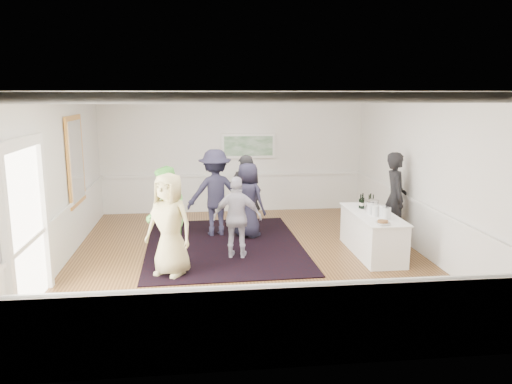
{
  "coord_description": "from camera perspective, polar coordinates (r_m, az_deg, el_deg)",
  "views": [
    {
      "loc": [
        -0.92,
        -9.28,
        3.19
      ],
      "look_at": [
        0.17,
        0.2,
        1.27
      ],
      "focal_mm": 35.0,
      "sensor_mm": 36.0,
      "label": 1
    }
  ],
  "objects": [
    {
      "name": "landscape_painting",
      "position": [
        13.36,
        -0.88,
        5.29
      ],
      "size": [
        1.44,
        0.06,
        0.66
      ],
      "color": "white",
      "rests_on": "wall_back"
    },
    {
      "name": "area_rug",
      "position": [
        10.63,
        -3.65,
        -6.08
      ],
      "size": [
        3.32,
        4.3,
        0.02
      ],
      "primitive_type": "cube",
      "rotation": [
        0.0,
        0.0,
        0.02
      ],
      "color": "black",
      "rests_on": "floor"
    },
    {
      "name": "nut_bowl",
      "position": [
        9.33,
        14.29,
        -3.41
      ],
      "size": [
        0.26,
        0.26,
        0.08
      ],
      "color": "white",
      "rests_on": "serving_table"
    },
    {
      "name": "juice_pitchers",
      "position": [
        9.84,
        13.99,
        -2.13
      ],
      "size": [
        0.32,
        0.54,
        0.24
      ],
      "color": "#7CC245",
      "rests_on": "serving_table"
    },
    {
      "name": "bartender",
      "position": [
        10.98,
        15.61,
        -0.68
      ],
      "size": [
        0.58,
        0.78,
        1.96
      ],
      "primitive_type": "imported",
      "rotation": [
        0.0,
        0.0,
        1.41
      ],
      "color": "black",
      "rests_on": "floor"
    },
    {
      "name": "wall_front",
      "position": [
        5.59,
        3.17,
        -5.2
      ],
      "size": [
        7.0,
        0.02,
        3.2
      ],
      "primitive_type": "cube",
      "color": "white",
      "rests_on": "floor"
    },
    {
      "name": "guest_dark_b",
      "position": [
        11.18,
        -1.2,
        -0.37
      ],
      "size": [
        0.71,
        0.5,
        1.84
      ],
      "primitive_type": "imported",
      "rotation": [
        0.0,
        0.0,
        3.05
      ],
      "color": "black",
      "rests_on": "floor"
    },
    {
      "name": "wine_bottles",
      "position": [
        10.54,
        12.5,
        -0.99
      ],
      "size": [
        0.32,
        0.23,
        0.31
      ],
      "color": "black",
      "rests_on": "serving_table"
    },
    {
      "name": "guest_lilac",
      "position": [
        9.65,
        -2.13,
        -2.96
      ],
      "size": [
        1.0,
        0.56,
        1.61
      ],
      "primitive_type": "imported",
      "rotation": [
        0.0,
        0.0,
        2.95
      ],
      "color": "silver",
      "rests_on": "floor"
    },
    {
      "name": "doorway",
      "position": [
        8.0,
        -24.84,
        -2.52
      ],
      "size": [
        0.1,
        1.78,
        2.56
      ],
      "color": "white",
      "rests_on": "wall_left"
    },
    {
      "name": "guest_navy",
      "position": [
        11.05,
        -0.93,
        -0.93
      ],
      "size": [
        0.97,
        0.95,
        1.68
      ],
      "primitive_type": "imported",
      "rotation": [
        0.0,
        0.0,
        2.4
      ],
      "color": "#201E33",
      "rests_on": "floor"
    },
    {
      "name": "guest_green",
      "position": [
        9.46,
        -10.25,
        -2.69
      ],
      "size": [
        0.91,
        1.05,
        1.85
      ],
      "primitive_type": "imported",
      "rotation": [
        0.0,
        0.0,
        -1.31
      ],
      "color": "#66D153",
      "rests_on": "floor"
    },
    {
      "name": "wainscoting",
      "position": [
        9.7,
        -0.89,
        -4.75
      ],
      "size": [
        7.0,
        8.0,
        1.0
      ],
      "primitive_type": null,
      "color": "white",
      "rests_on": "floor"
    },
    {
      "name": "mirror",
      "position": [
        10.96,
        -19.92,
        3.39
      ],
      "size": [
        0.05,
        1.25,
        1.85
      ],
      "color": "#ECA245",
      "rests_on": "wall_left"
    },
    {
      "name": "serving_table",
      "position": [
        10.25,
        13.14,
        -4.64
      ],
      "size": [
        0.79,
        2.06,
        0.83
      ],
      "color": "white",
      "rests_on": "floor"
    },
    {
      "name": "ceiling",
      "position": [
        9.32,
        -0.94,
        11.41
      ],
      "size": [
        7.0,
        8.0,
        0.02
      ],
      "primitive_type": "cube",
      "color": "white",
      "rests_on": "wall_back"
    },
    {
      "name": "wall_right",
      "position": [
        10.4,
        18.68,
        1.95
      ],
      "size": [
        0.02,
        8.0,
        3.2
      ],
      "primitive_type": "cube",
      "color": "white",
      "rests_on": "floor"
    },
    {
      "name": "wall_back",
      "position": [
        13.4,
        -2.61,
        4.53
      ],
      "size": [
        7.0,
        0.02,
        3.2
      ],
      "primitive_type": "cube",
      "color": "white",
      "rests_on": "floor"
    },
    {
      "name": "guest_tan",
      "position": [
        8.85,
        -9.86,
        -3.7
      ],
      "size": [
        1.07,
        0.96,
        1.83
      ],
      "primitive_type": "imported",
      "rotation": [
        0.0,
        0.0,
        -0.53
      ],
      "color": "tan",
      "rests_on": "floor"
    },
    {
      "name": "guest_dark_a",
      "position": [
        11.19,
        -4.67,
        -0.09
      ],
      "size": [
        1.35,
        0.88,
        1.95
      ],
      "primitive_type": "imported",
      "rotation": [
        0.0,
        0.0,
        3.27
      ],
      "color": "#201E33",
      "rests_on": "floor"
    },
    {
      "name": "ice_bucket",
      "position": [
        10.23,
        13.11,
        -1.61
      ],
      "size": [
        0.26,
        0.26,
        0.25
      ],
      "primitive_type": "cylinder",
      "color": "silver",
      "rests_on": "serving_table"
    },
    {
      "name": "floor",
      "position": [
        9.85,
        -0.88,
        -7.54
      ],
      "size": [
        8.0,
        8.0,
        0.0
      ],
      "primitive_type": "plane",
      "color": "brown",
      "rests_on": "ground"
    },
    {
      "name": "wall_left",
      "position": [
        9.76,
        -21.82,
        1.16
      ],
      "size": [
        0.02,
        8.0,
        3.2
      ],
      "primitive_type": "cube",
      "color": "white",
      "rests_on": "floor"
    }
  ]
}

